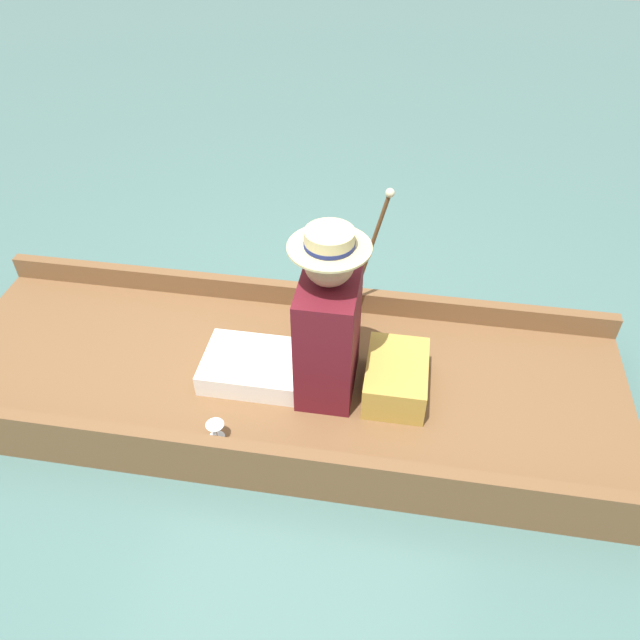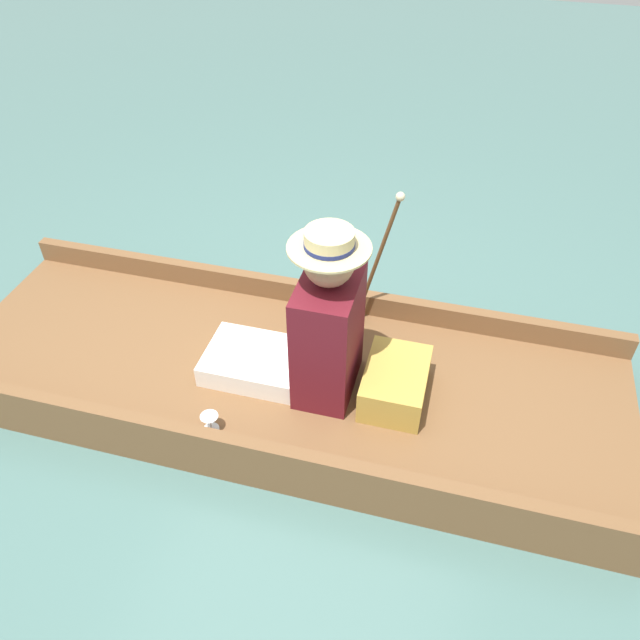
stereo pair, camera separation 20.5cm
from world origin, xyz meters
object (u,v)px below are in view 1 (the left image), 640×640
at_px(teddy_bear, 321,300).
at_px(walking_cane, 371,246).
at_px(seated_person, 312,331).
at_px(wine_glass, 215,428).

relative_size(teddy_bear, walking_cane, 0.53).
xyz_separation_m(seated_person, wine_glass, (-0.40, 0.36, -0.26)).
relative_size(seated_person, walking_cane, 1.09).
relative_size(teddy_bear, wine_glass, 4.63).
height_order(seated_person, wine_glass, seated_person).
bearing_deg(teddy_bear, walking_cane, -62.30).
bearing_deg(wine_glass, walking_cane, -31.93).
height_order(teddy_bear, walking_cane, walking_cane).
xyz_separation_m(seated_person, walking_cane, (0.51, -0.21, 0.14)).
distance_m(wine_glass, walking_cane, 1.14).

